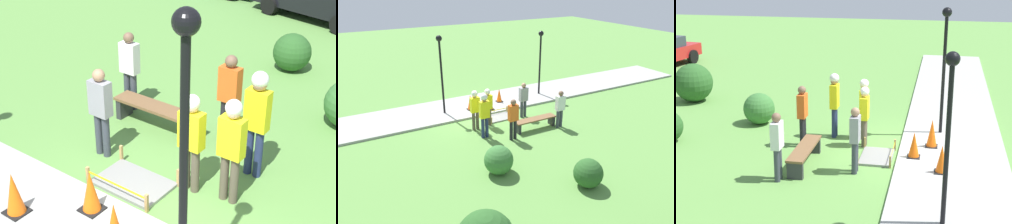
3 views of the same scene
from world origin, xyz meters
The scene contains 17 objects.
ground_plane centered at (0.00, 0.00, 0.00)m, with size 60.00×60.00×0.00m, color #5B8E42.
sidewalk centered at (0.00, -1.44, 0.05)m, with size 28.00×2.88×0.10m.
wet_concrete_patch centered at (-0.69, 0.55, 0.04)m, with size 1.31×0.90×0.33m.
traffic_cone_near_patch centered at (-1.57, -1.16, 0.45)m, with size 0.34×0.34×0.71m.
traffic_cone_far_patch centered at (-0.69, -0.43, 0.44)m, with size 0.34×0.34×0.70m.
traffic_cone_sidewalk_edge centered at (0.19, -0.87, 0.49)m, with size 0.34×0.34×0.79m.
park_bench centered at (-1.54, 2.34, 0.35)m, with size 1.97×0.44×0.49m.
worker_supervisor centered at (0.14, 1.03, 1.04)m, with size 0.40×0.25×1.75m.
worker_assistant centered at (0.76, 2.03, 1.19)m, with size 0.40×0.28×1.94m.
worker_trainee centered at (0.80, 1.16, 1.08)m, with size 0.40×0.26×1.81m.
bystander_in_orange_shirt centered at (-0.18, 2.76, 1.00)m, with size 0.40×0.23×1.77m.
bystander_in_gray_shirt centered at (-2.57, 2.72, 0.97)m, with size 0.40×0.22×1.71m.
bystander_in_white_shirt centered at (-1.76, 0.97, 0.97)m, with size 0.40×0.22×1.70m.
lamppost_near centered at (1.47, -1.09, 2.56)m, with size 0.28×0.28×3.74m.
lamppost_far centered at (-4.13, -1.23, 2.42)m, with size 0.28×0.28×3.49m.
shrub_rounded_mid centered at (1.49, 4.68, 0.51)m, with size 1.01×1.01×1.01m.
shrub_rounded_far centered at (-0.67, 6.72, 0.48)m, with size 0.95×0.95×0.95m.
Camera 2 is at (5.88, 13.24, 6.34)m, focal length 35.00 mm.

